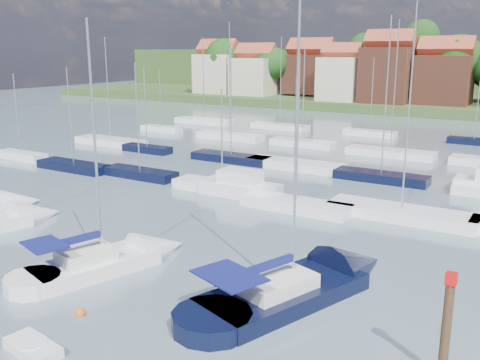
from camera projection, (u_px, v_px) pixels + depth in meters
The scene contains 9 objects.
ground at pixel (373, 161), 59.72m from camera, with size 260.00×260.00×0.00m, color #4E606B.
sailboat_centre at pixel (115, 261), 30.84m from camera, with size 5.94×11.38×14.99m.
sailboat_navy at pixel (311, 284), 27.83m from camera, with size 8.10×14.42×19.25m.
tender at pixel (33, 348), 22.09m from camera, with size 2.85×1.64×0.58m.
timber_piling at pixel (444, 349), 20.18m from camera, with size 0.40×0.40×6.56m.
buoy_c at pixel (46, 282), 28.79m from camera, with size 0.50×0.50×0.50m, color #D85914.
buoy_d at pixel (80, 315), 25.26m from camera, with size 0.53×0.53×0.53m, color #D85914.
buoy_e at pixel (269, 275), 29.68m from camera, with size 0.46×0.46×0.46m, color #D85914.
marina_field at pixel (377, 168), 54.63m from camera, with size 79.62×41.41×15.93m.
Camera 1 is at (17.65, -17.73, 12.25)m, focal length 40.00 mm.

